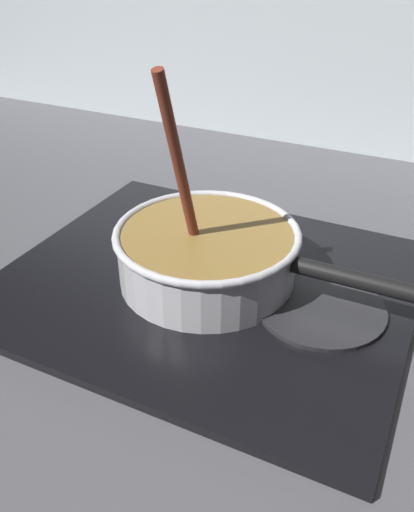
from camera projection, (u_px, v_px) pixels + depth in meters
name	position (u px, v px, depth m)	size (l,w,h in m)	color
ground	(128.00, 364.00, 0.65)	(2.40, 1.60, 0.04)	#4C4C51
backsplash_wall	(327.00, 18.00, 1.09)	(2.40, 0.02, 0.55)	silver
hob_plate	(207.00, 281.00, 0.75)	(0.56, 0.48, 0.01)	black
burner_ring	(207.00, 276.00, 0.75)	(0.19, 0.19, 0.01)	#592D0C
spare_burner	(320.00, 307.00, 0.69)	(0.17, 0.17, 0.01)	#262628
cooking_pan	(208.00, 253.00, 0.73)	(0.43, 0.26, 0.30)	silver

